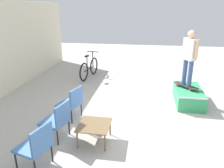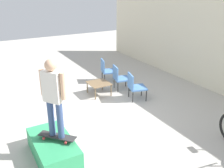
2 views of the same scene
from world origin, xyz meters
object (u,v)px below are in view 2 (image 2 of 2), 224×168
at_px(coffee_table, 99,84).
at_px(patio_chair_right, 135,85).
at_px(skateboard_on_ramp, 57,136).
at_px(patio_chair_left, 107,69).
at_px(skate_ramp_box, 53,148).
at_px(person_skater, 53,93).
at_px(patio_chair_center, 120,77).

bearing_deg(coffee_table, patio_chair_right, 41.73).
relative_size(skateboard_on_ramp, coffee_table, 1.02).
distance_m(skateboard_on_ramp, coffee_table, 3.37).
bearing_deg(coffee_table, skateboard_on_ramp, -41.45).
bearing_deg(patio_chair_left, skate_ramp_box, 153.04).
relative_size(person_skater, coffee_table, 2.27).
height_order(skate_ramp_box, coffee_table, skate_ramp_box).
bearing_deg(person_skater, coffee_table, 103.82).
distance_m(person_skater, patio_chair_center, 4.09).
height_order(person_skater, coffee_table, person_skater).
distance_m(coffee_table, patio_chair_right, 1.22).
relative_size(skate_ramp_box, person_skater, 0.93).
bearing_deg(skateboard_on_ramp, patio_chair_center, 87.62).
height_order(coffee_table, patio_chair_left, patio_chair_left).
distance_m(person_skater, coffee_table, 3.55).
height_order(skate_ramp_box, skateboard_on_ramp, skateboard_on_ramp).
xyz_separation_m(coffee_table, patio_chair_right, (0.91, 0.81, 0.11)).
bearing_deg(skateboard_on_ramp, person_skater, -132.33).
bearing_deg(skateboard_on_ramp, patio_chair_right, 75.68).
height_order(patio_chair_left, patio_chair_right, same).
height_order(skateboard_on_ramp, patio_chair_center, patio_chair_center).
bearing_deg(coffee_table, person_skater, -41.45).
height_order(skateboard_on_ramp, patio_chair_left, patio_chair_left).
bearing_deg(skate_ramp_box, patio_chair_right, 116.39).
xyz_separation_m(skate_ramp_box, patio_chair_center, (-2.48, 3.13, 0.26)).
distance_m(person_skater, patio_chair_left, 4.73).
distance_m(skate_ramp_box, skateboard_on_ramp, 0.32).
bearing_deg(skate_ramp_box, patio_chair_center, 128.42).
bearing_deg(skateboard_on_ramp, patio_chair_left, 96.56).
bearing_deg(coffee_table, patio_chair_center, 91.45).
relative_size(skate_ramp_box, patio_chair_center, 1.74).
xyz_separation_m(skateboard_on_ramp, patio_chair_left, (-3.48, 3.04, -0.05)).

